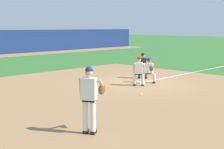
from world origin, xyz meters
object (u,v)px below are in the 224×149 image
object	(u,v)px
umpire	(143,65)
baserunner	(139,70)
first_base_bag	(140,82)
baseball	(141,94)
first_baseman	(149,69)
pitcher	(90,96)

from	to	relation	value
umpire	baserunner	bearing A→B (deg)	-146.13
umpire	first_base_bag	bearing A→B (deg)	-146.83
baseball	umpire	xyz separation A→B (m)	(3.55, 2.74, 0.76)
baseball	first_baseman	distance (m)	3.10
baseball	first_baseman	world-z (taller)	first_baseman
baseball	pitcher	xyz separation A→B (m)	(-4.77, -2.10, 1.02)
baseball	pitcher	size ratio (longest dim) A/B	0.04
umpire	baseball	bearing A→B (deg)	-142.34
pitcher	first_baseman	xyz separation A→B (m)	(7.36, 3.66, -0.33)
pitcher	baserunner	xyz separation A→B (m)	(6.39, 3.54, -0.27)
baseball	umpire	distance (m)	4.54
pitcher	baserunner	distance (m)	7.31
first_base_bag	baserunner	bearing A→B (deg)	-144.69
first_base_bag	umpire	distance (m)	1.73
baseball	umpire	bearing A→B (deg)	37.66
pitcher	umpire	bearing A→B (deg)	30.19
first_base_bag	baseball	bearing A→B (deg)	-139.93
baserunner	umpire	distance (m)	2.32
first_base_bag	baseball	world-z (taller)	first_base_bag
pitcher	baserunner	bearing A→B (deg)	29.02
first_base_bag	umpire	bearing A→B (deg)	33.17
first_base_bag	umpire	xyz separation A→B (m)	(1.31, 0.86, 0.75)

